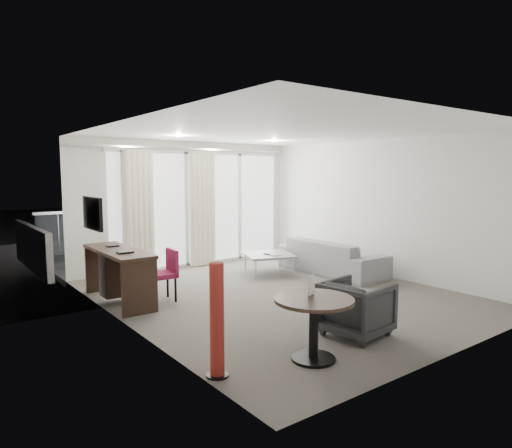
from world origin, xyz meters
TOP-DOWN VIEW (x-y plane):
  - floor at (0.00, 0.00)m, footprint 5.00×6.00m
  - ceiling at (0.00, 0.00)m, footprint 5.00×6.00m
  - wall_left at (-2.50, 0.00)m, footprint 0.00×6.00m
  - wall_right at (2.50, 0.00)m, footprint 0.00×6.00m
  - wall_front at (0.00, -3.00)m, footprint 5.00×0.00m
  - window_panel at (0.30, 2.98)m, footprint 4.00×0.02m
  - window_frame at (0.30, 2.97)m, footprint 4.10×0.06m
  - curtain_left at (-1.15, 2.82)m, footprint 0.60×0.20m
  - curtain_right at (0.25, 2.82)m, footprint 0.60×0.20m
  - curtain_track at (0.00, 2.82)m, footprint 4.80×0.04m
  - downlight_a at (-0.90, 1.60)m, footprint 0.12×0.12m
  - downlight_b at (1.20, 1.60)m, footprint 0.12×0.12m
  - desk at (-2.19, 1.16)m, footprint 0.54×1.72m
  - tv at (-2.46, 1.45)m, footprint 0.05×0.80m
  - desk_chair at (-1.65, 0.82)m, footprint 0.46×0.44m
  - round_table at (-1.34, -2.20)m, footprint 0.97×0.97m
  - menu_card at (-1.28, -2.09)m, footprint 0.11×0.05m
  - red_lamp at (-2.35, -1.92)m, footprint 0.25×0.25m
  - tub_armchair at (-0.41, -1.97)m, footprint 0.82×0.80m
  - coffee_table at (0.83, 1.31)m, footprint 1.14×1.14m
  - remote at (0.76, 1.26)m, footprint 0.07×0.17m
  - magazine at (0.85, 1.16)m, footprint 0.23×0.28m
  - sofa at (1.88, 0.65)m, footprint 0.88×2.26m
  - terrace_slab at (0.30, 4.50)m, footprint 5.60×3.00m
  - rattan_chair_a at (1.22, 4.10)m, footprint 0.58×0.58m
  - rattan_chair_b at (1.50, 4.72)m, footprint 0.61×0.61m
  - rattan_table at (1.36, 4.22)m, footprint 0.58×0.58m
  - balustrade at (0.30, 5.95)m, footprint 5.50×0.06m

SIDE VIEW (x-z plane):
  - terrace_slab at x=0.30m, z-range -0.12..0.00m
  - floor at x=0.00m, z-range 0.00..0.00m
  - coffee_table at x=0.83m, z-range 0.00..0.40m
  - rattan_table at x=1.36m, z-range 0.00..0.46m
  - sofa at x=1.88m, z-range 0.00..0.66m
  - round_table at x=-1.34m, z-range 0.00..0.67m
  - tub_armchair at x=-0.41m, z-range 0.00..0.67m
  - remote at x=0.76m, z-range 0.35..0.37m
  - magazine at x=0.85m, z-range 0.35..0.37m
  - rattan_chair_b at x=1.50m, z-range 0.00..0.75m
  - desk_chair at x=-1.65m, z-range 0.00..0.79m
  - desk at x=-2.19m, z-range 0.00..0.81m
  - rattan_chair_a at x=1.22m, z-range 0.00..0.83m
  - balustrade at x=0.30m, z-range -0.02..1.02m
  - red_lamp at x=-2.35m, z-range 0.00..1.11m
  - menu_card at x=-1.28m, z-range 0.62..0.82m
  - window_panel at x=0.30m, z-range 0.01..2.39m
  - curtain_left at x=-1.15m, z-range 0.01..2.39m
  - curtain_right at x=0.25m, z-range 0.01..2.39m
  - window_frame at x=0.30m, z-range -0.02..2.42m
  - wall_left at x=-2.50m, z-range 0.00..2.60m
  - wall_right at x=2.50m, z-range 0.00..2.60m
  - wall_front at x=0.00m, z-range 0.00..2.60m
  - tv at x=-2.46m, z-range 1.10..1.60m
  - curtain_track at x=0.00m, z-range 2.43..2.47m
  - downlight_a at x=-0.90m, z-range 2.58..2.60m
  - downlight_b at x=1.20m, z-range 2.58..2.60m
  - ceiling at x=0.00m, z-range 2.60..2.60m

